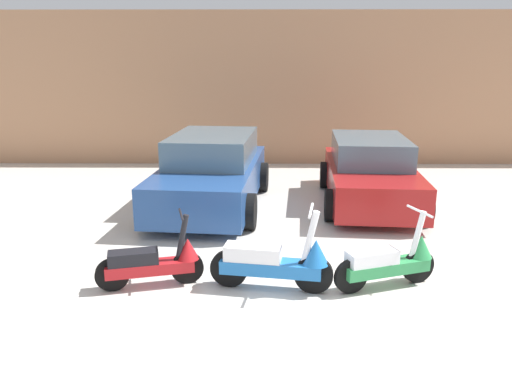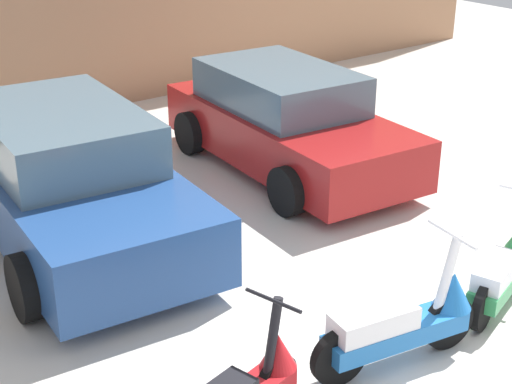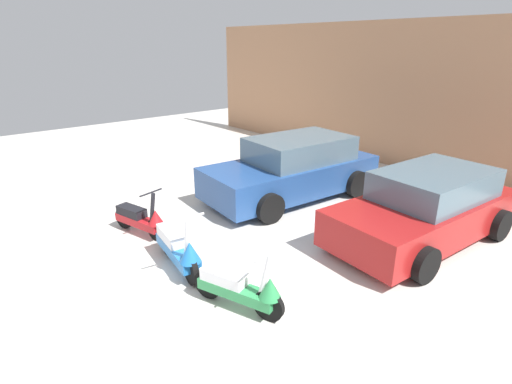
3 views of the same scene
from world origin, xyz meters
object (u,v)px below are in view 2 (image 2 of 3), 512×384
at_px(scooter_front_center, 505,268).
at_px(car_rear_left, 69,179).
at_px(scooter_front_right, 404,322).
at_px(car_rear_center, 287,122).

distance_m(scooter_front_center, car_rear_left, 4.63).
bearing_deg(scooter_front_right, scooter_front_center, 13.38).
distance_m(scooter_front_right, scooter_front_center, 1.51).
bearing_deg(car_rear_center, scooter_front_center, -3.19).
xyz_separation_m(scooter_front_right, car_rear_center, (2.06, 4.09, 0.25)).
relative_size(scooter_front_right, scooter_front_center, 1.13).
bearing_deg(scooter_front_right, car_rear_center, 72.71).
distance_m(scooter_front_right, car_rear_center, 4.59).
relative_size(scooter_front_right, car_rear_left, 0.36).
height_order(scooter_front_right, scooter_front_center, scooter_front_right).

